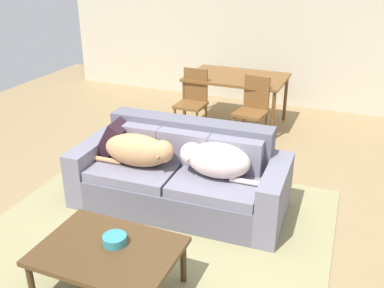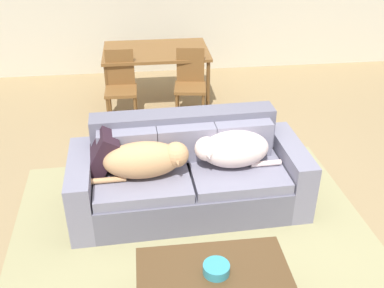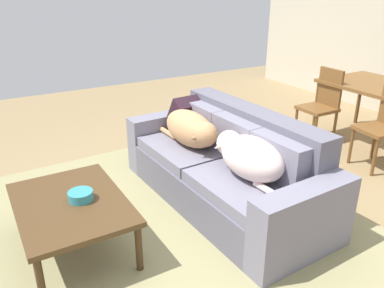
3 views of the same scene
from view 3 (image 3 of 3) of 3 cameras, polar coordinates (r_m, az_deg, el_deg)
The scene contains 10 objects.
ground_plane at distance 3.43m, azimuth 3.13°, elevation -11.38°, with size 10.00×10.00×0.00m, color #927951.
area_rug at distance 3.43m, azimuth -5.97°, elevation -11.32°, with size 3.19×3.20×0.01m, color #948D60.
couch at distance 3.61m, azimuth 5.13°, elevation -3.58°, with size 2.20×0.99×0.85m.
dog_on_left_cushion at distance 3.70m, azimuth -0.07°, elevation 2.17°, with size 0.87×0.35×0.33m.
dog_on_right_cushion at distance 3.16m, azimuth 8.27°, elevation -1.78°, with size 0.80×0.40×0.33m.
throw_pillow_by_left_arm at distance 4.12m, azimuth -0.67°, elevation 4.39°, with size 0.16×0.39×0.39m, color black.
coffee_table at distance 3.05m, azimuth -17.26°, elevation -8.71°, with size 1.05×0.76×0.42m.
bowl_on_coffee_table at distance 3.01m, azimuth -15.94°, elevation -7.27°, with size 0.18×0.18×0.07m, color teal.
dining_chair_near_left at distance 5.22m, azimuth 18.47°, elevation 5.80°, with size 0.41×0.41×0.92m.
dining_chair_near_right at distance 4.69m, azimuth 26.27°, elevation 2.74°, with size 0.45×0.45×0.91m.
Camera 3 is at (2.35, -1.59, 1.92)m, focal length 36.54 mm.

